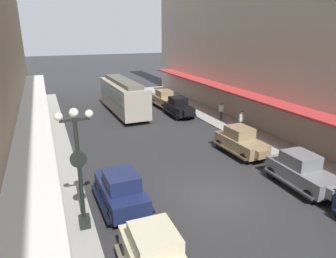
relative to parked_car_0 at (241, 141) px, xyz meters
The scene contains 15 objects.
ground_plane 6.27m from the parked_car_0, 137.73° to the right, with size 200.00×200.00×0.00m, color #2D2D30.
sidewalk_left 12.82m from the parked_car_0, 160.97° to the right, with size 3.00×60.00×0.15m, color #A8A59E.
sidewalk_right 5.16m from the parked_car_0, 55.09° to the right, with size 3.00×60.00×0.15m, color #A8A59E.
parked_car_0 is the anchor object (origin of this frame).
parked_car_1 14.31m from the parked_car_0, 89.00° to the left, with size 2.23×4.29×1.84m.
parked_car_2 10.40m from the parked_car_0, 89.28° to the left, with size 2.20×4.28×1.84m.
parked_car_4 5.08m from the parked_car_0, 87.01° to the right, with size 2.25×4.30×1.84m.
parked_car_5 12.28m from the parked_car_0, 138.21° to the right, with size 2.21×4.29×1.84m.
parked_car_6 9.69m from the parked_car_0, 160.37° to the right, with size 2.24×4.29×1.84m.
streetcar 14.19m from the parked_car_0, 109.17° to the left, with size 2.73×9.65×3.46m.
lamp_post_with_clock 12.02m from the parked_car_0, 158.02° to the right, with size 1.42×0.44×5.16m.
fire_hydrant 2.97m from the parked_car_0, 53.34° to the left, with size 0.24×0.24×0.82m.
pedestrian_0 12.26m from the parked_car_0, behind, with size 0.36×0.24×1.64m.
pedestrian_1 7.64m from the parked_car_0, 67.82° to the left, with size 0.36×0.24×1.64m.
pedestrian_2 4.58m from the parked_car_0, 54.42° to the left, with size 0.36×0.28×1.67m.
Camera 1 is at (-7.32, -11.57, 8.02)m, focal length 32.20 mm.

